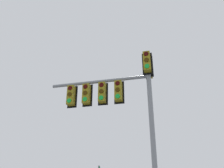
{
  "coord_description": "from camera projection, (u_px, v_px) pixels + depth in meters",
  "views": [
    {
      "loc": [
        -1.91,
        8.64,
        1.64
      ],
      "look_at": [
        2.24,
        -0.29,
        6.22
      ],
      "focal_mm": 39.74,
      "sensor_mm": 36.0,
      "label": 1
    }
  ],
  "objects": [
    {
      "name": "signal_mast_assembly",
      "position": [
        121.0,
        99.0,
        10.46
      ],
      "size": [
        4.6,
        1.42,
        7.47
      ],
      "color": "gray",
      "rests_on": "ground"
    }
  ]
}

